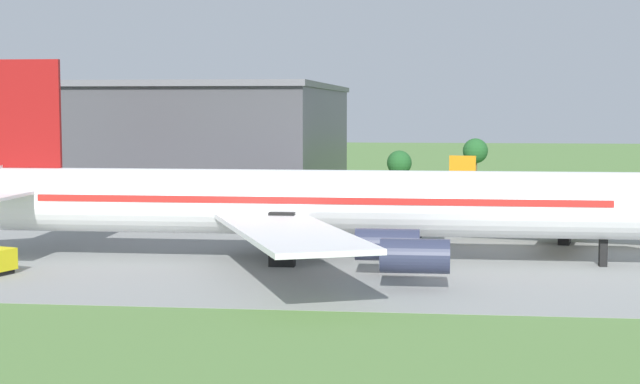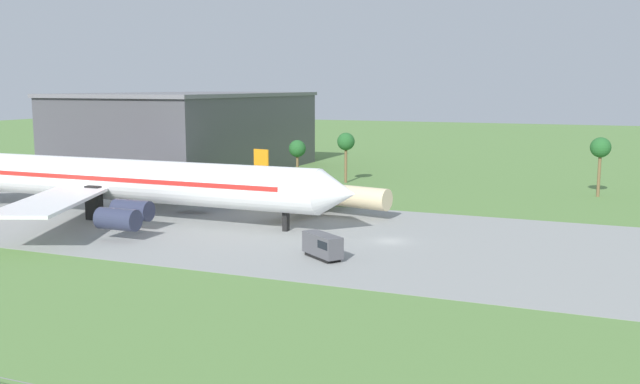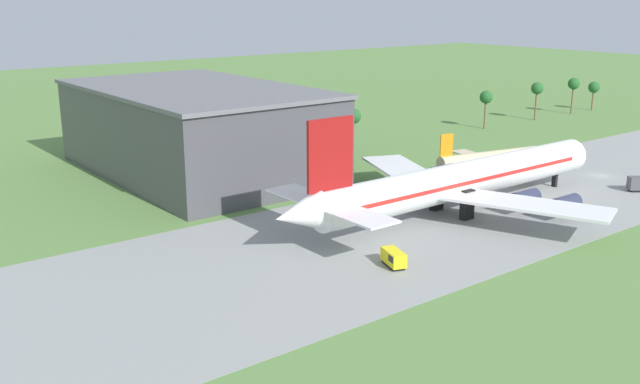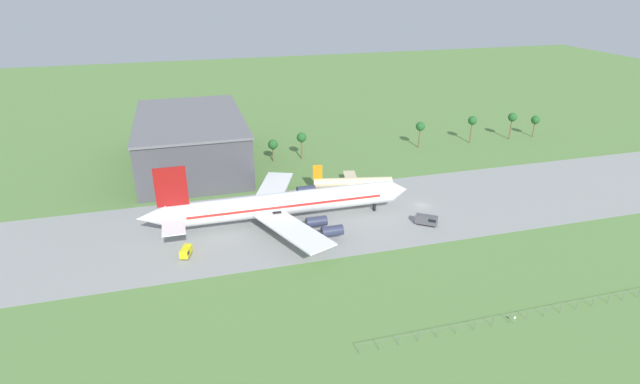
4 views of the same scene
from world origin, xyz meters
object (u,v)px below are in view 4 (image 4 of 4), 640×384
(baggage_tug, at_px, (186,252))
(terminal_building, at_px, (191,141))
(jet_airliner, at_px, (281,204))
(regional_aircraft, at_px, (352,183))
(no_stopping_sign, at_px, (514,319))
(fuel_truck, at_px, (427,220))

(baggage_tug, relative_size, terminal_building, 0.08)
(jet_airliner, relative_size, terminal_building, 1.24)
(regional_aircraft, relative_size, no_stopping_sign, 14.92)
(no_stopping_sign, bearing_deg, fuel_truck, 86.30)
(fuel_truck, relative_size, terminal_building, 0.10)
(regional_aircraft, bearing_deg, baggage_tug, -153.19)
(fuel_truck, height_order, terminal_building, terminal_building)
(jet_airliner, xyz_separation_m, fuel_truck, (38.53, -12.57, -4.12))
(fuel_truck, bearing_deg, no_stopping_sign, -93.70)
(jet_airliner, bearing_deg, fuel_truck, -18.07)
(regional_aircraft, bearing_deg, fuel_truck, -65.67)
(baggage_tug, distance_m, fuel_truck, 64.99)
(regional_aircraft, distance_m, fuel_truck, 30.13)
(jet_airliner, height_order, baggage_tug, jet_airliner)
(regional_aircraft, xyz_separation_m, no_stopping_sign, (9.59, -70.87, -2.04))
(baggage_tug, xyz_separation_m, fuel_truck, (64.98, -0.85, 0.27))
(jet_airliner, height_order, no_stopping_sign, jet_airliner)
(baggage_tug, height_order, no_stopping_sign, baggage_tug)
(baggage_tug, distance_m, terminal_building, 66.15)
(regional_aircraft, xyz_separation_m, fuel_truck, (12.40, -27.42, -1.57))
(jet_airliner, relative_size, fuel_truck, 12.69)
(baggage_tug, bearing_deg, no_stopping_sign, -35.46)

